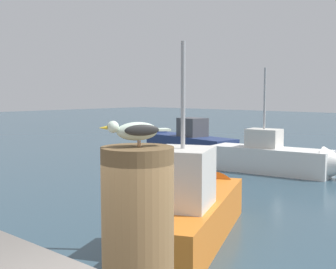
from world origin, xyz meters
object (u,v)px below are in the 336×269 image
(boat_white, at_px, (284,159))
(boat_navy, at_px, (182,143))
(seagull, at_px, (136,130))
(mooring_post, at_px, (138,241))
(boat_orange, at_px, (197,206))

(boat_white, bearing_deg, boat_navy, 167.76)
(boat_navy, bearing_deg, seagull, -50.89)
(mooring_post, distance_m, seagull, 0.61)
(mooring_post, xyz_separation_m, boat_orange, (-3.83, 5.43, -1.48))
(mooring_post, relative_size, boat_white, 0.20)
(boat_navy, bearing_deg, mooring_post, -50.87)
(mooring_post, height_order, seagull, seagull)
(mooring_post, height_order, boat_white, boat_white)
(mooring_post, bearing_deg, boat_navy, 129.13)
(boat_navy, bearing_deg, boat_white, -12.24)
(boat_navy, bearing_deg, boat_orange, -48.62)
(boat_orange, bearing_deg, seagull, -54.85)
(mooring_post, bearing_deg, boat_orange, 125.20)
(mooring_post, distance_m, boat_white, 14.21)
(mooring_post, bearing_deg, boat_white, 114.26)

